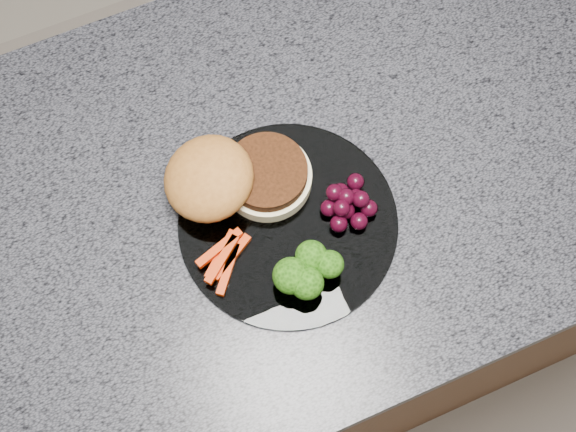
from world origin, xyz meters
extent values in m
plane|color=#A89E8D|center=(0.00, 0.00, 0.00)|extent=(4.00, 4.00, 0.00)
cube|color=#52301C|center=(0.00, 0.00, 0.43)|extent=(1.20, 0.60, 0.86)
cube|color=#464850|center=(0.00, 0.00, 0.88)|extent=(1.20, 0.60, 0.04)
cylinder|color=white|center=(-0.04, -0.06, 0.90)|extent=(0.26, 0.26, 0.01)
cylinder|color=#FAEAB0|center=(-0.04, 0.00, 0.92)|extent=(0.12, 0.12, 0.02)
cylinder|color=#411D0C|center=(-0.04, 0.00, 0.93)|extent=(0.11, 0.11, 0.02)
ellipsoid|color=#AB692A|center=(-0.11, 0.01, 0.94)|extent=(0.12, 0.12, 0.06)
cube|color=red|center=(-0.13, -0.07, 0.91)|extent=(0.05, 0.05, 0.01)
cube|color=red|center=(-0.12, -0.08, 0.91)|extent=(0.06, 0.04, 0.01)
cube|color=red|center=(-0.13, -0.09, 0.91)|extent=(0.05, 0.05, 0.01)
cube|color=red|center=(-0.13, -0.06, 0.92)|extent=(0.06, 0.03, 0.01)
cube|color=red|center=(-0.13, -0.08, 0.92)|extent=(0.06, 0.05, 0.01)
cylinder|color=olive|center=(-0.07, -0.13, 0.91)|extent=(0.01, 0.01, 0.02)
ellipsoid|color=#133707|center=(-0.07, -0.13, 0.94)|extent=(0.04, 0.04, 0.04)
cylinder|color=olive|center=(-0.04, -0.12, 0.91)|extent=(0.01, 0.01, 0.02)
ellipsoid|color=#133707|center=(-0.04, -0.12, 0.94)|extent=(0.04, 0.04, 0.03)
cylinder|color=olive|center=(-0.06, -0.14, 0.91)|extent=(0.01, 0.01, 0.02)
ellipsoid|color=#133707|center=(-0.06, -0.14, 0.94)|extent=(0.04, 0.04, 0.03)
cylinder|color=olive|center=(-0.02, -0.13, 0.91)|extent=(0.01, 0.01, 0.02)
ellipsoid|color=#133707|center=(-0.02, -0.13, 0.93)|extent=(0.03, 0.03, 0.03)
sphere|color=black|center=(0.02, -0.08, 0.92)|extent=(0.02, 0.02, 0.02)
sphere|color=black|center=(0.04, -0.07, 0.92)|extent=(0.02, 0.02, 0.02)
sphere|color=black|center=(0.03, -0.05, 0.92)|extent=(0.02, 0.02, 0.02)
sphere|color=black|center=(0.01, -0.07, 0.92)|extent=(0.02, 0.02, 0.02)
sphere|color=black|center=(0.01, -0.09, 0.92)|extent=(0.02, 0.02, 0.02)
sphere|color=black|center=(0.03, -0.10, 0.92)|extent=(0.02, 0.02, 0.02)
sphere|color=black|center=(0.05, -0.09, 0.92)|extent=(0.02, 0.02, 0.02)
sphere|color=black|center=(0.05, -0.05, 0.92)|extent=(0.02, 0.02, 0.02)
sphere|color=black|center=(0.03, -0.07, 0.93)|extent=(0.02, 0.02, 0.02)
sphere|color=black|center=(0.02, -0.08, 0.93)|extent=(0.02, 0.02, 0.02)
sphere|color=black|center=(0.04, -0.08, 0.93)|extent=(0.02, 0.02, 0.02)
sphere|color=black|center=(0.02, -0.06, 0.93)|extent=(0.02, 0.02, 0.02)
camera|label=1|loc=(-0.17, -0.36, 1.79)|focal=50.00mm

